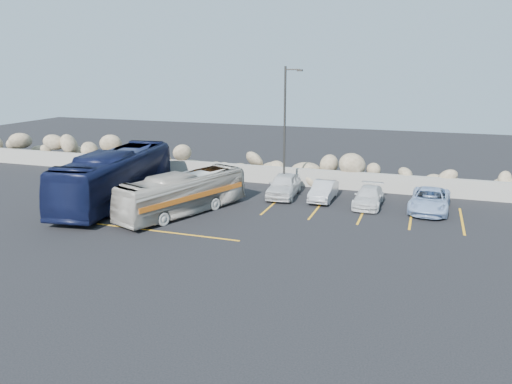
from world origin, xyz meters
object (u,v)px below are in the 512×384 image
(car_b, at_px, (324,191))
(vintage_bus, at_px, (183,194))
(car_a, at_px, (284,185))
(tour_coach, at_px, (116,177))
(lamppost, at_px, (285,127))
(car_d, at_px, (430,200))
(car_c, at_px, (369,197))

(car_b, bearing_deg, vintage_bus, -140.67)
(vintage_bus, height_order, car_a, vintage_bus)
(tour_coach, xyz_separation_m, car_b, (11.73, 4.55, -0.99))
(lamppost, xyz_separation_m, car_a, (0.13, -0.62, -3.58))
(tour_coach, xyz_separation_m, car_d, (17.90, 4.14, -0.94))
(lamppost, distance_m, car_d, 9.64)
(car_b, bearing_deg, lamppost, 166.32)
(car_a, relative_size, car_d, 0.93)
(tour_coach, distance_m, car_d, 18.40)
(car_c, relative_size, car_d, 0.84)
(tour_coach, height_order, car_b, tour_coach)
(vintage_bus, distance_m, tour_coach, 5.02)
(tour_coach, distance_m, car_c, 15.11)
(car_a, relative_size, car_c, 1.10)
(car_b, bearing_deg, car_c, -8.59)
(lamppost, xyz_separation_m, car_b, (2.68, -0.70, -3.71))
(lamppost, height_order, car_d, lamppost)
(lamppost, bearing_deg, car_c, -12.00)
(car_d, bearing_deg, car_c, -175.36)
(vintage_bus, relative_size, car_c, 2.17)
(car_c, bearing_deg, vintage_bus, -152.12)
(lamppost, height_order, tour_coach, lamppost)
(tour_coach, relative_size, car_a, 2.69)
(tour_coach, relative_size, car_b, 3.19)
(vintage_bus, height_order, car_b, vintage_bus)
(vintage_bus, bearing_deg, car_b, 59.49)
(lamppost, relative_size, car_c, 2.10)
(lamppost, distance_m, tour_coach, 10.81)
(car_c, bearing_deg, lamppost, 168.61)
(car_d, bearing_deg, car_b, 179.87)
(car_d, bearing_deg, vintage_bus, -155.33)
(lamppost, height_order, car_c, lamppost)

